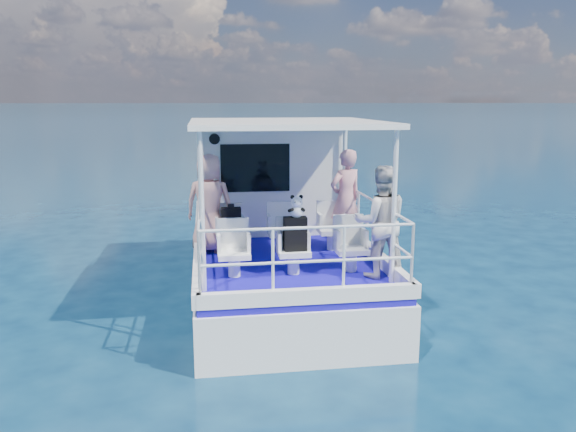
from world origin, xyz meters
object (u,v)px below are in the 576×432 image
object	(u,v)px
passenger_port_fwd	(210,203)
passenger_stbd_aft	(381,222)
backpack_center	(295,234)
panda	(297,206)

from	to	relation	value
passenger_port_fwd	passenger_stbd_aft	size ratio (longest dim) A/B	1.02
passenger_stbd_aft	backpack_center	distance (m)	1.28
passenger_port_fwd	backpack_center	distance (m)	1.99
passenger_port_fwd	panda	distance (m)	2.01
passenger_stbd_aft	panda	bearing A→B (deg)	-5.91
panda	passenger_stbd_aft	bearing A→B (deg)	-12.41
passenger_port_fwd	passenger_stbd_aft	world-z (taller)	passenger_port_fwd
passenger_port_fwd	backpack_center	world-z (taller)	passenger_port_fwd
passenger_port_fwd	backpack_center	bearing A→B (deg)	144.89
passenger_stbd_aft	panda	xyz separation A→B (m)	(-1.21, 0.27, 0.22)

